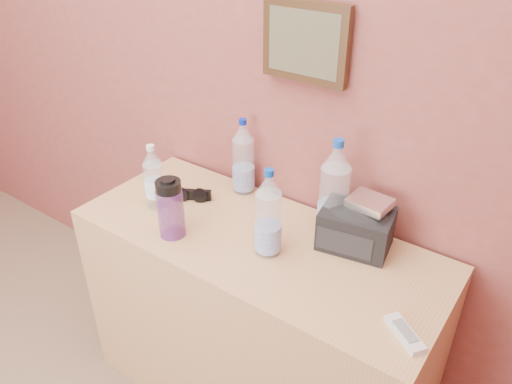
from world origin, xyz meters
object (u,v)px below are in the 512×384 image
at_px(sunglasses, 191,194).
at_px(ac_remote, 405,333).
at_px(pet_large_b, 243,160).
at_px(dresser, 256,323).
at_px(toiletry_bag, 356,226).
at_px(pet_large_c, 334,195).
at_px(foil_packet, 370,203).
at_px(pet_large_d, 268,217).
at_px(pet_small, 154,180).
at_px(nalgene_bottle, 170,208).

distance_m(sunglasses, ac_remote, 0.93).
distance_m(pet_large_b, ac_remote, 0.87).
distance_m(dresser, toiletry_bag, 0.58).
bearing_deg(pet_large_c, toiletry_bag, -4.38).
height_order(sunglasses, foil_packet, foil_packet).
bearing_deg(sunglasses, pet_large_d, -43.00).
distance_m(pet_small, ac_remote, 0.99).
xyz_separation_m(pet_large_b, foil_packet, (0.53, -0.05, 0.03)).
xyz_separation_m(pet_large_d, pet_small, (-0.49, -0.01, -0.02)).
bearing_deg(foil_packet, sunglasses, -169.82).
bearing_deg(pet_small, pet_large_d, 1.56).
bearing_deg(pet_large_b, foil_packet, -5.31).
height_order(pet_large_d, foil_packet, pet_large_d).
bearing_deg(pet_large_c, foil_packet, 7.24).
bearing_deg(foil_packet, dresser, -151.14).
height_order(dresser, ac_remote, ac_remote).
bearing_deg(pet_small, dresser, 7.26).
bearing_deg(sunglasses, ac_remote, -41.51).
distance_m(pet_large_c, ac_remote, 0.49).
relative_size(pet_large_c, ac_remote, 2.61).
height_order(ac_remote, foil_packet, foil_packet).
xyz_separation_m(pet_large_b, pet_large_d, (0.29, -0.26, 0.00)).
height_order(sunglasses, toiletry_bag, toiletry_bag).
bearing_deg(pet_large_c, pet_large_d, -121.59).
relative_size(nalgene_bottle, ac_remote, 1.59).
height_order(pet_small, foil_packet, pet_small).
bearing_deg(pet_large_b, pet_small, -125.40).
distance_m(pet_large_d, toiletry_bag, 0.29).
height_order(pet_large_b, pet_small, pet_large_b).
relative_size(pet_large_c, pet_small, 1.44).
height_order(pet_large_c, foil_packet, pet_large_c).
xyz_separation_m(dresser, pet_small, (-0.41, -0.05, 0.51)).
bearing_deg(pet_small, ac_remote, -4.35).
relative_size(pet_large_c, toiletry_bag, 1.59).
relative_size(pet_large_b, ac_remote, 2.19).
relative_size(pet_large_b, pet_large_c, 0.84).
bearing_deg(nalgene_bottle, pet_large_c, 35.06).
bearing_deg(foil_packet, pet_large_c, -172.76).
distance_m(pet_large_b, foil_packet, 0.54).
xyz_separation_m(pet_small, sunglasses, (0.07, 0.11, -0.09)).
height_order(pet_small, nalgene_bottle, pet_small).
height_order(pet_small, ac_remote, pet_small).
bearing_deg(pet_large_d, nalgene_bottle, -160.86).
relative_size(pet_small, sunglasses, 1.60).
height_order(pet_large_d, pet_small, pet_large_d).
bearing_deg(nalgene_bottle, dresser, 31.64).
height_order(dresser, pet_large_b, pet_large_b).
bearing_deg(sunglasses, toiletry_bag, -21.52).
height_order(pet_large_b, nalgene_bottle, pet_large_b).
bearing_deg(pet_large_c, nalgene_bottle, -144.94).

